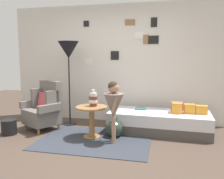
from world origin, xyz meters
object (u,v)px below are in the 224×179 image
object	(u,v)px
person_child	(114,104)
magazine_basket	(9,127)
floor_lamp	(69,52)
book_on_daybed	(141,109)
vase_striped	(93,99)
daybed	(159,122)
demijohn_near	(114,129)
armchair	(44,108)
side_table	(92,115)

from	to	relation	value
person_child	magazine_basket	bearing A→B (deg)	-179.30
floor_lamp	book_on_daybed	bearing A→B (deg)	0.17
vase_striped	magazine_basket	xyz separation A→B (m)	(-1.59, -0.24, -0.56)
daybed	vase_striped	xyz separation A→B (m)	(-1.15, -0.53, 0.50)
floor_lamp	magazine_basket	distance (m)	1.88
demijohn_near	daybed	bearing A→B (deg)	31.46
book_on_daybed	demijohn_near	xyz separation A→B (m)	(-0.41, -0.62, -0.26)
armchair	side_table	size ratio (longest dim) A/B	1.70
book_on_daybed	magazine_basket	xyz separation A→B (m)	(-2.38, -0.91, -0.28)
person_child	floor_lamp	bearing A→B (deg)	142.79
daybed	person_child	distance (m)	1.14
daybed	book_on_daybed	size ratio (longest dim) A/B	8.81
armchair	demijohn_near	distance (m)	1.52
armchair	magazine_basket	xyz separation A→B (m)	(-0.48, -0.48, -0.30)
armchair	person_child	bearing A→B (deg)	-16.57
armchair	magazine_basket	size ratio (longest dim) A/B	3.46
vase_striped	magazine_basket	distance (m)	1.70
side_table	person_child	bearing A→B (deg)	-20.52
armchair	floor_lamp	bearing A→B (deg)	49.81
floor_lamp	person_child	world-z (taller)	floor_lamp
armchair	demijohn_near	world-z (taller)	armchair
floor_lamp	person_child	size ratio (longest dim) A/B	1.69
side_table	book_on_daybed	bearing A→B (deg)	42.00
floor_lamp	person_child	xyz separation A→B (m)	(1.17, -0.89, -0.88)
daybed	side_table	size ratio (longest dim) A/B	3.40
daybed	demijohn_near	distance (m)	0.91
daybed	magazine_basket	xyz separation A→B (m)	(-2.74, -0.77, -0.06)
vase_striped	person_child	world-z (taller)	person_child
armchair	person_child	distance (m)	1.61
daybed	book_on_daybed	world-z (taller)	book_on_daybed
daybed	floor_lamp	bearing A→B (deg)	175.69
armchair	book_on_daybed	world-z (taller)	armchair
floor_lamp	magazine_basket	bearing A→B (deg)	-132.88
vase_striped	demijohn_near	size ratio (longest dim) A/B	0.77
daybed	demijohn_near	size ratio (longest dim) A/B	4.98
armchair	demijohn_near	size ratio (longest dim) A/B	2.49
person_child	book_on_daybed	size ratio (longest dim) A/B	4.77
armchair	side_table	xyz separation A→B (m)	(1.09, -0.29, -0.03)
demijohn_near	magazine_basket	bearing A→B (deg)	-171.54
vase_striped	person_child	xyz separation A→B (m)	(0.42, -0.21, -0.03)
person_child	magazine_basket	xyz separation A→B (m)	(-2.01, -0.02, -0.52)
side_table	floor_lamp	size ratio (longest dim) A/B	0.32
armchair	floor_lamp	world-z (taller)	floor_lamp
vase_striped	armchair	bearing A→B (deg)	167.59
side_table	magazine_basket	world-z (taller)	side_table
person_child	vase_striped	bearing A→B (deg)	153.40
person_child	demijohn_near	distance (m)	0.58
daybed	side_table	world-z (taller)	side_table
armchair	side_table	world-z (taller)	armchair
armchair	person_child	world-z (taller)	person_child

